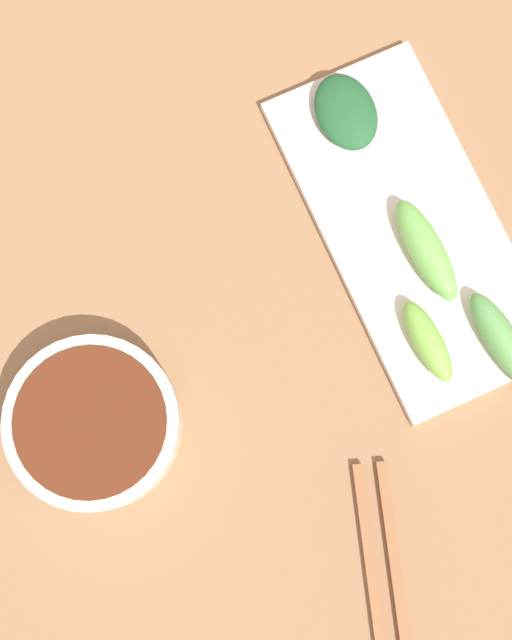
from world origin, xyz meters
TOP-DOWN VIEW (x-y plane):
  - tabletop at (0.00, 0.00)m, footprint 2.10×2.10m
  - sauce_bowl at (-0.18, -0.04)m, footprint 0.14×0.14m
  - serving_plate at (0.13, 0.01)m, footprint 0.14×0.30m
  - broccoli_leafy_0 at (0.12, 0.12)m, footprint 0.06×0.07m
  - broccoli_stalk_1 at (0.10, -0.09)m, footprint 0.03×0.07m
  - broccoli_stalk_2 at (0.15, -0.11)m, footprint 0.03×0.09m
  - broccoli_stalk_3 at (0.13, -0.02)m, footprint 0.03×0.10m
  - chopsticks at (-0.02, -0.27)m, footprint 0.10×0.23m

SIDE VIEW (x-z plane):
  - tabletop at x=0.00m, z-range 0.00..0.02m
  - chopsticks at x=-0.02m, z-range 0.02..0.03m
  - serving_plate at x=0.13m, z-range 0.02..0.03m
  - broccoli_leafy_0 at x=0.12m, z-range 0.03..0.05m
  - sauce_bowl at x=-0.18m, z-range 0.02..0.06m
  - broccoli_stalk_1 at x=0.10m, z-range 0.03..0.06m
  - broccoli_stalk_2 at x=0.15m, z-range 0.03..0.06m
  - broccoli_stalk_3 at x=0.13m, z-range 0.03..0.06m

